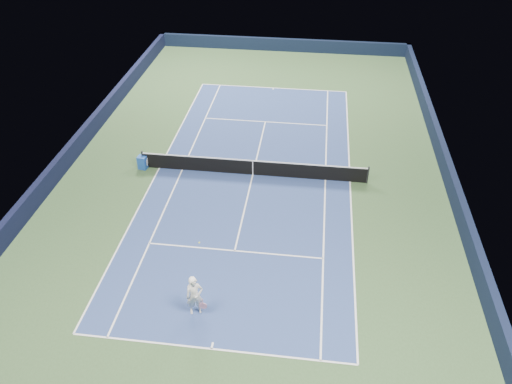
# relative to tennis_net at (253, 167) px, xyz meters

# --- Properties ---
(ground) EXTENTS (40.00, 40.00, 0.00)m
(ground) POSITION_rel_tennis_net_xyz_m (0.00, 0.00, -0.50)
(ground) COLOR #304B29
(ground) RESTS_ON ground
(wall_far) EXTENTS (22.00, 0.35, 1.10)m
(wall_far) POSITION_rel_tennis_net_xyz_m (0.00, 19.82, 0.05)
(wall_far) COLOR black
(wall_far) RESTS_ON ground
(wall_right) EXTENTS (0.35, 40.00, 1.10)m
(wall_right) POSITION_rel_tennis_net_xyz_m (10.82, 0.00, 0.05)
(wall_right) COLOR black
(wall_right) RESTS_ON ground
(wall_left) EXTENTS (0.35, 40.00, 1.10)m
(wall_left) POSITION_rel_tennis_net_xyz_m (-10.82, 0.00, 0.05)
(wall_left) COLOR black
(wall_left) RESTS_ON ground
(court_surface) EXTENTS (10.97, 23.77, 0.01)m
(court_surface) POSITION_rel_tennis_net_xyz_m (0.00, 0.00, -0.50)
(court_surface) COLOR navy
(court_surface) RESTS_ON ground
(baseline_far) EXTENTS (10.97, 0.08, 0.00)m
(baseline_far) POSITION_rel_tennis_net_xyz_m (0.00, 11.88, -0.50)
(baseline_far) COLOR white
(baseline_far) RESTS_ON ground
(baseline_near) EXTENTS (10.97, 0.08, 0.00)m
(baseline_near) POSITION_rel_tennis_net_xyz_m (0.00, -11.88, -0.50)
(baseline_near) COLOR white
(baseline_near) RESTS_ON ground
(sideline_doubles_right) EXTENTS (0.08, 23.77, 0.00)m
(sideline_doubles_right) POSITION_rel_tennis_net_xyz_m (5.49, 0.00, -0.50)
(sideline_doubles_right) COLOR white
(sideline_doubles_right) RESTS_ON ground
(sideline_doubles_left) EXTENTS (0.08, 23.77, 0.00)m
(sideline_doubles_left) POSITION_rel_tennis_net_xyz_m (-5.49, 0.00, -0.50)
(sideline_doubles_left) COLOR white
(sideline_doubles_left) RESTS_ON ground
(sideline_singles_right) EXTENTS (0.08, 23.77, 0.00)m
(sideline_singles_right) POSITION_rel_tennis_net_xyz_m (4.12, 0.00, -0.50)
(sideline_singles_right) COLOR white
(sideline_singles_right) RESTS_ON ground
(sideline_singles_left) EXTENTS (0.08, 23.77, 0.00)m
(sideline_singles_left) POSITION_rel_tennis_net_xyz_m (-4.12, 0.00, -0.50)
(sideline_singles_left) COLOR white
(sideline_singles_left) RESTS_ON ground
(service_line_far) EXTENTS (8.23, 0.08, 0.00)m
(service_line_far) POSITION_rel_tennis_net_xyz_m (0.00, 6.40, -0.50)
(service_line_far) COLOR white
(service_line_far) RESTS_ON ground
(service_line_near) EXTENTS (8.23, 0.08, 0.00)m
(service_line_near) POSITION_rel_tennis_net_xyz_m (0.00, -6.40, -0.50)
(service_line_near) COLOR white
(service_line_near) RESTS_ON ground
(center_service_line) EXTENTS (0.08, 12.80, 0.00)m
(center_service_line) POSITION_rel_tennis_net_xyz_m (0.00, 0.00, -0.50)
(center_service_line) COLOR white
(center_service_line) RESTS_ON ground
(center_mark_far) EXTENTS (0.08, 0.30, 0.00)m
(center_mark_far) POSITION_rel_tennis_net_xyz_m (0.00, 11.73, -0.50)
(center_mark_far) COLOR white
(center_mark_far) RESTS_ON ground
(center_mark_near) EXTENTS (0.08, 0.30, 0.00)m
(center_mark_near) POSITION_rel_tennis_net_xyz_m (0.00, -11.73, -0.50)
(center_mark_near) COLOR white
(center_mark_near) RESTS_ON ground
(tennis_net) EXTENTS (12.90, 0.10, 1.07)m
(tennis_net) POSITION_rel_tennis_net_xyz_m (0.00, 0.00, 0.00)
(tennis_net) COLOR black
(tennis_net) RESTS_ON ground
(sponsor_cube) EXTENTS (0.59, 0.51, 0.79)m
(sponsor_cube) POSITION_rel_tennis_net_xyz_m (-6.40, -0.13, -0.11)
(sponsor_cube) COLOR #1D4DAE
(sponsor_cube) RESTS_ON ground
(tennis_player) EXTENTS (0.89, 1.37, 2.92)m
(tennis_player) POSITION_rel_tennis_net_xyz_m (-0.97, -10.18, 0.44)
(tennis_player) COLOR white
(tennis_player) RESTS_ON ground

